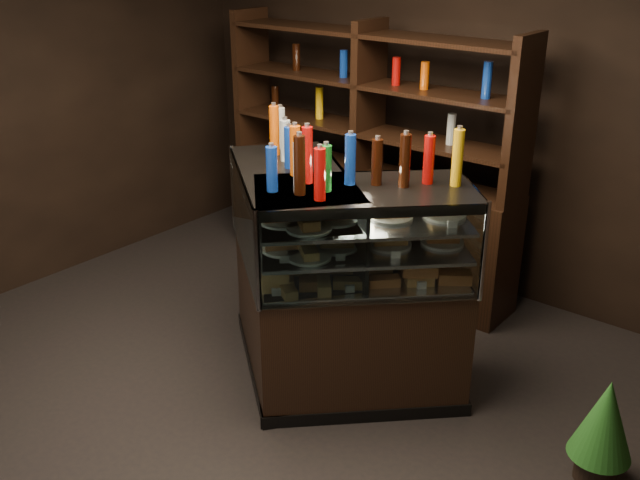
# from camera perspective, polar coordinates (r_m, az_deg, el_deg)

# --- Properties ---
(ground) EXTENTS (5.00, 5.00, 0.00)m
(ground) POSITION_cam_1_polar(r_m,az_deg,el_deg) (4.20, -7.46, -14.41)
(ground) COLOR black
(ground) RESTS_ON ground
(room_shell) EXTENTS (5.02, 5.02, 3.01)m
(room_shell) POSITION_cam_1_polar(r_m,az_deg,el_deg) (3.38, -9.20, 12.56)
(room_shell) COLOR black
(room_shell) RESTS_ON ground
(display_case) EXTENTS (1.79, 1.28, 1.32)m
(display_case) POSITION_cam_1_polar(r_m,az_deg,el_deg) (4.30, 0.55, -6.09)
(display_case) COLOR black
(display_case) RESTS_ON ground
(food_display) EXTENTS (1.45, 0.90, 0.41)m
(food_display) POSITION_cam_1_polar(r_m,az_deg,el_deg) (4.05, 0.54, 0.68)
(food_display) COLOR #D38B4C
(food_display) RESTS_ON display_case
(bottles_top) EXTENTS (1.28, 0.75, 0.30)m
(bottles_top) POSITION_cam_1_polar(r_m,az_deg,el_deg) (3.90, 0.63, 6.86)
(bottles_top) COLOR #B20C0A
(bottles_top) RESTS_ON display_case
(potted_conifer) EXTENTS (0.31, 0.31, 0.67)m
(potted_conifer) POSITION_cam_1_polar(r_m,az_deg,el_deg) (3.85, 21.86, -13.03)
(potted_conifer) COLOR black
(potted_conifer) RESTS_ON ground
(back_shelving) EXTENTS (2.45, 0.42, 2.00)m
(back_shelving) POSITION_cam_1_polar(r_m,az_deg,el_deg) (5.57, 3.67, 2.85)
(back_shelving) COLOR black
(back_shelving) RESTS_ON ground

